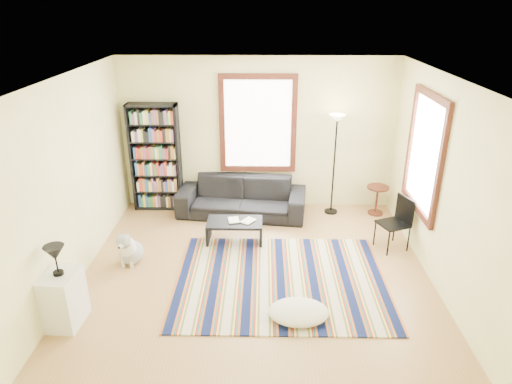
{
  "coord_description": "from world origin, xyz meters",
  "views": [
    {
      "loc": [
        0.11,
        -5.61,
        3.69
      ],
      "look_at": [
        0.0,
        0.5,
        1.1
      ],
      "focal_mm": 32.0,
      "sensor_mm": 36.0,
      "label": 1
    }
  ],
  "objects_px": {
    "coffee_table": "(235,231)",
    "dog": "(131,246)",
    "bookshelf": "(156,158)",
    "white_cabinet": "(64,299)",
    "floor_lamp": "(334,165)",
    "floor_cushion": "(299,312)",
    "side_table": "(377,200)",
    "folding_chair": "(393,224)",
    "sofa": "(242,197)"
  },
  "relations": [
    {
      "from": "coffee_table",
      "to": "dog",
      "type": "distance_m",
      "value": 1.67
    },
    {
      "from": "bookshelf",
      "to": "white_cabinet",
      "type": "distance_m",
      "value": 3.49
    },
    {
      "from": "bookshelf",
      "to": "floor_lamp",
      "type": "distance_m",
      "value": 3.26
    },
    {
      "from": "floor_cushion",
      "to": "side_table",
      "type": "distance_m",
      "value": 3.48
    },
    {
      "from": "bookshelf",
      "to": "folding_chair",
      "type": "relative_size",
      "value": 2.33
    },
    {
      "from": "floor_lamp",
      "to": "bookshelf",
      "type": "bearing_deg",
      "value": 177.01
    },
    {
      "from": "coffee_table",
      "to": "side_table",
      "type": "height_order",
      "value": "side_table"
    },
    {
      "from": "sofa",
      "to": "folding_chair",
      "type": "height_order",
      "value": "folding_chair"
    },
    {
      "from": "dog",
      "to": "floor_cushion",
      "type": "bearing_deg",
      "value": -18.2
    },
    {
      "from": "white_cabinet",
      "to": "floor_lamp",
      "type": "bearing_deg",
      "value": 45.84
    },
    {
      "from": "floor_cushion",
      "to": "floor_lamp",
      "type": "bearing_deg",
      "value": 75.21
    },
    {
      "from": "folding_chair",
      "to": "dog",
      "type": "xyz_separation_m",
      "value": [
        -4.03,
        -0.5,
        -0.15
      ]
    },
    {
      "from": "bookshelf",
      "to": "floor_lamp",
      "type": "bearing_deg",
      "value": -2.99
    },
    {
      "from": "sofa",
      "to": "side_table",
      "type": "bearing_deg",
      "value": 8.0
    },
    {
      "from": "sofa",
      "to": "floor_lamp",
      "type": "bearing_deg",
      "value": 10.15
    },
    {
      "from": "folding_chair",
      "to": "dog",
      "type": "bearing_deg",
      "value": 164.56
    },
    {
      "from": "sofa",
      "to": "bookshelf",
      "type": "distance_m",
      "value": 1.74
    },
    {
      "from": "sofa",
      "to": "folding_chair",
      "type": "relative_size",
      "value": 2.68
    },
    {
      "from": "coffee_table",
      "to": "white_cabinet",
      "type": "distance_m",
      "value": 2.87
    },
    {
      "from": "floor_cushion",
      "to": "coffee_table",
      "type": "bearing_deg",
      "value": 114.87
    },
    {
      "from": "sofa",
      "to": "dog",
      "type": "bearing_deg",
      "value": -126.06
    },
    {
      "from": "floor_cushion",
      "to": "dog",
      "type": "xyz_separation_m",
      "value": [
        -2.43,
        1.29,
        0.18
      ]
    },
    {
      "from": "sofa",
      "to": "white_cabinet",
      "type": "height_order",
      "value": "white_cabinet"
    },
    {
      "from": "floor_cushion",
      "to": "white_cabinet",
      "type": "xyz_separation_m",
      "value": [
        -2.86,
        -0.13,
        0.25
      ]
    },
    {
      "from": "bookshelf",
      "to": "floor_cushion",
      "type": "xyz_separation_m",
      "value": [
        2.43,
        -3.27,
        -0.9
      ]
    },
    {
      "from": "white_cabinet",
      "to": "dog",
      "type": "height_order",
      "value": "white_cabinet"
    },
    {
      "from": "floor_lamp",
      "to": "floor_cushion",
      "type": "bearing_deg",
      "value": -104.79
    },
    {
      "from": "floor_lamp",
      "to": "dog",
      "type": "relative_size",
      "value": 3.32
    },
    {
      "from": "sofa",
      "to": "floor_cushion",
      "type": "xyz_separation_m",
      "value": [
        0.85,
        -3.0,
        -0.24
      ]
    },
    {
      "from": "white_cabinet",
      "to": "floor_cushion",
      "type": "bearing_deg",
      "value": 7.1
    },
    {
      "from": "sofa",
      "to": "side_table",
      "type": "relative_size",
      "value": 4.27
    },
    {
      "from": "side_table",
      "to": "folding_chair",
      "type": "xyz_separation_m",
      "value": [
        -0.05,
        -1.28,
        0.16
      ]
    },
    {
      "from": "side_table",
      "to": "dog",
      "type": "distance_m",
      "value": 4.45
    },
    {
      "from": "bookshelf",
      "to": "side_table",
      "type": "relative_size",
      "value": 3.7
    },
    {
      "from": "floor_lamp",
      "to": "dog",
      "type": "bearing_deg",
      "value": -150.82
    },
    {
      "from": "bookshelf",
      "to": "coffee_table",
      "type": "xyz_separation_m",
      "value": [
        1.52,
        -1.3,
        -0.82
      ]
    },
    {
      "from": "floor_cushion",
      "to": "sofa",
      "type": "bearing_deg",
      "value": 105.73
    },
    {
      "from": "side_table",
      "to": "white_cabinet",
      "type": "height_order",
      "value": "white_cabinet"
    },
    {
      "from": "side_table",
      "to": "dog",
      "type": "xyz_separation_m",
      "value": [
        -4.08,
        -1.77,
        0.01
      ]
    },
    {
      "from": "bookshelf",
      "to": "side_table",
      "type": "bearing_deg",
      "value": -3.0
    },
    {
      "from": "sofa",
      "to": "coffee_table",
      "type": "xyz_separation_m",
      "value": [
        -0.07,
        -1.03,
        -0.16
      ]
    },
    {
      "from": "bookshelf",
      "to": "dog",
      "type": "height_order",
      "value": "bookshelf"
    },
    {
      "from": "sofa",
      "to": "floor_cushion",
      "type": "bearing_deg",
      "value": -67.56
    },
    {
      "from": "floor_cushion",
      "to": "white_cabinet",
      "type": "distance_m",
      "value": 2.87
    },
    {
      "from": "side_table",
      "to": "folding_chair",
      "type": "distance_m",
      "value": 1.29
    },
    {
      "from": "side_table",
      "to": "white_cabinet",
      "type": "relative_size",
      "value": 0.77
    },
    {
      "from": "folding_chair",
      "to": "dog",
      "type": "distance_m",
      "value": 4.06
    },
    {
      "from": "sofa",
      "to": "bookshelf",
      "type": "bearing_deg",
      "value": 177.06
    },
    {
      "from": "white_cabinet",
      "to": "dog",
      "type": "xyz_separation_m",
      "value": [
        0.42,
        1.42,
        -0.07
      ]
    },
    {
      "from": "side_table",
      "to": "folding_chair",
      "type": "height_order",
      "value": "folding_chair"
    }
  ]
}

